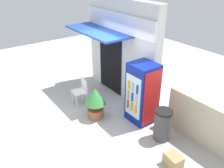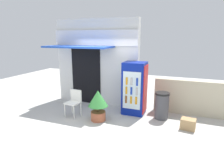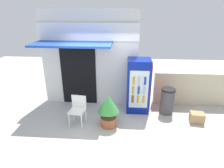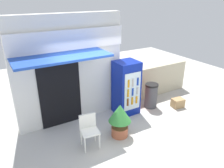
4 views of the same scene
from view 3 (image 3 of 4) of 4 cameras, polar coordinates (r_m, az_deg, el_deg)
name	(u,v)px [view 3 (image 3 of 4)]	position (r m, az deg, el deg)	size (l,w,h in m)	color
ground	(102,126)	(5.64, -2.94, -12.58)	(16.00, 16.00, 0.00)	beige
storefront_building	(89,58)	(6.47, -6.98, 7.95)	(3.25, 1.32, 3.19)	silver
drink_cooler	(138,86)	(6.13, 7.98, -0.51)	(0.74, 0.73, 1.75)	navy
plastic_chair	(78,108)	(5.58, -10.24, -7.14)	(0.48, 0.46, 0.86)	white
potted_plant_near_shop	(108,108)	(5.36, -1.09, -7.28)	(0.62, 0.62, 0.96)	#AD5B3D
trash_bin	(167,101)	(6.32, 16.34, -4.93)	(0.45, 0.45, 0.85)	#47474C
stone_boundary_wall	(191,89)	(7.13, 22.80, -1.36)	(2.57, 0.22, 1.16)	beige
cardboard_box	(197,118)	(6.27, 24.27, -9.24)	(0.39, 0.30, 0.30)	tan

